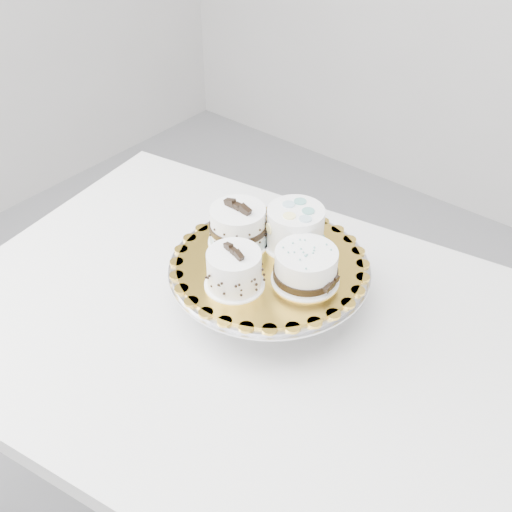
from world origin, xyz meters
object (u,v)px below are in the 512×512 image
Objects in this scene: cake_board at (270,263)px; cake_stand at (269,277)px; table at (267,359)px; cake_ribbon at (306,267)px; cake_banded at (238,227)px; cake_dots at (295,227)px; cake_swirl at (234,270)px.

cake_stand is at bearing 82.87° from cake_board.
cake_ribbon is at bearing 49.19° from table.
cake_board is at bearing -97.13° from cake_stand.
cake_stand is 0.10m from cake_ribbon.
cake_banded is 0.90× the size of cake_dots.
cake_swirl reaches higher than table.
cake_dots is at bearing 38.23° from cake_banded.
cake_dots is 0.11m from cake_ribbon.
table is at bearing -53.86° from cake_board.
cake_board is 0.08m from cake_dots.
cake_stand is 0.11m from cake_swirl.
cake_board reaches higher than table.
table is 10.71× the size of cake_ribbon.
cake_stand is 0.11m from cake_banded.
cake_banded is (-0.13, 0.07, 0.21)m from table.
cake_ribbon is at bearing 59.71° from cake_swirl.
cake_ribbon reaches higher than cake_stand.
cake_ribbon is (0.08, -0.07, -0.01)m from cake_dots.
cake_stand is 2.92× the size of cake_ribbon.
cake_dots is at bearing 131.61° from cake_ribbon.
cake_banded is (-0.08, 0.10, 0.00)m from cake_swirl.
table is 0.19m from cake_board.
cake_banded is (-0.08, 0.01, 0.07)m from cake_stand.
cake_ribbon reaches higher than cake_board.
cake_swirl is (-0.01, -0.09, 0.07)m from cake_stand.
cake_ribbon is at bearing 0.62° from cake_stand.
cake_banded reaches higher than cake_ribbon.
cake_swirl reaches higher than cake_dots.
cake_banded is 0.91× the size of cake_ribbon.
cake_stand is at bearing 99.39° from cake_swirl.
cake_stand is 0.11m from cake_dots.
cake_board is at bearing 174.96° from cake_ribbon.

